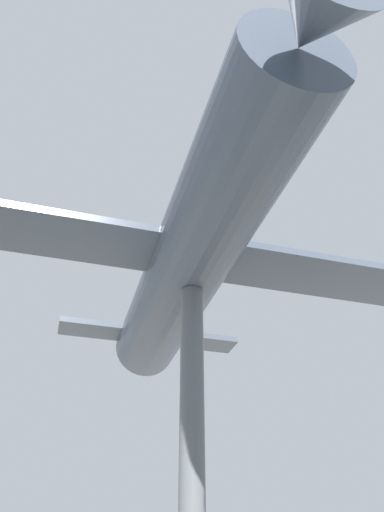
# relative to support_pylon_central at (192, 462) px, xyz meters

# --- Properties ---
(support_pylon_central) EXTENTS (0.51, 0.51, 7.48)m
(support_pylon_central) POSITION_rel_support_pylon_central_xyz_m (0.00, 0.00, 0.00)
(support_pylon_central) COLOR slate
(support_pylon_central) RESTS_ON ground_plane
(suspended_airplane) EXTENTS (17.75, 13.26, 3.26)m
(suspended_airplane) POSITION_rel_support_pylon_central_xyz_m (-0.08, 0.23, 4.73)
(suspended_airplane) COLOR #4C5666
(suspended_airplane) RESTS_ON support_pylon_central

